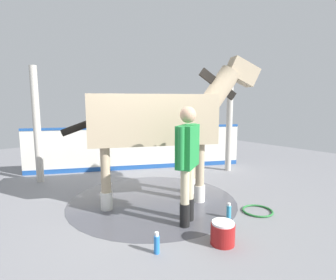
% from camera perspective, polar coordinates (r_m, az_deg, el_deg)
% --- Properties ---
extents(ground_plane, '(16.00, 16.00, 0.02)m').
position_cam_1_polar(ground_plane, '(4.99, -6.59, -13.43)').
color(ground_plane, gray).
extents(wet_patch, '(3.09, 3.09, 0.00)m').
position_cam_1_polar(wet_patch, '(5.10, -3.30, -12.74)').
color(wet_patch, '#4C4C54').
rests_on(wet_patch, ground).
extents(barrier_wall, '(5.23, 2.65, 1.18)m').
position_cam_1_polar(barrier_wall, '(7.25, -6.43, -2.00)').
color(barrier_wall, silver).
rests_on(barrier_wall, ground).
extents(roof_post_near, '(0.16, 0.16, 2.61)m').
position_cam_1_polar(roof_post_near, '(7.16, 13.00, 3.83)').
color(roof_post_near, '#B7B2A8').
rests_on(roof_post_near, ground).
extents(roof_post_far, '(0.16, 0.16, 2.61)m').
position_cam_1_polar(roof_post_far, '(6.65, -26.30, 2.87)').
color(roof_post_far, '#B7B2A8').
rests_on(roof_post_far, ground).
extents(horse, '(3.31, 1.91, 2.66)m').
position_cam_1_polar(horse, '(4.80, -1.92, 4.23)').
color(horse, tan).
rests_on(horse, ground).
extents(handler, '(0.62, 0.44, 1.76)m').
position_cam_1_polar(handler, '(3.92, 4.21, -3.60)').
color(handler, black).
rests_on(handler, ground).
extents(wash_bucket, '(0.31, 0.31, 0.30)m').
position_cam_1_polar(wash_bucket, '(3.70, 11.65, -18.94)').
color(wash_bucket, maroon).
rests_on(wash_bucket, ground).
extents(bottle_shampoo, '(0.07, 0.07, 0.25)m').
position_cam_1_polar(bottle_shampoo, '(4.45, 12.90, -14.64)').
color(bottle_shampoo, '#3399CC').
rests_on(bottle_shampoo, ground).
extents(bottle_spray, '(0.07, 0.07, 0.27)m').
position_cam_1_polar(bottle_spray, '(3.46, -2.43, -21.30)').
color(bottle_spray, blue).
rests_on(bottle_spray, ground).
extents(hose_coil, '(0.50, 0.50, 0.03)m').
position_cam_1_polar(hose_coil, '(4.84, 18.64, -14.18)').
color(hose_coil, '#267233').
rests_on(hose_coil, ground).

